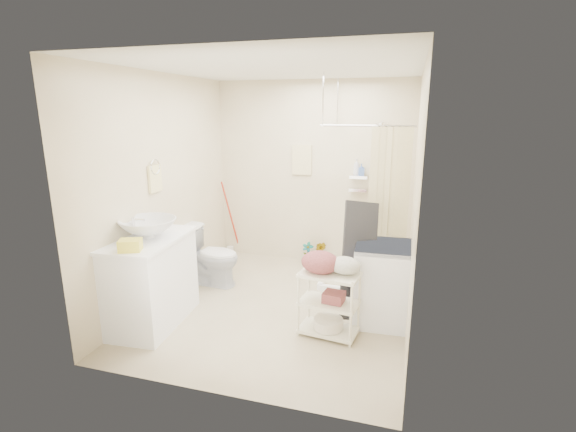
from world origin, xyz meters
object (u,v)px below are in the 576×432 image
(vanity, at_px, (152,281))
(washing_machine, at_px, (383,283))
(toilet, at_px, (211,255))
(laundry_rack, at_px, (329,298))

(vanity, distance_m, washing_machine, 2.41)
(vanity, height_order, toilet, vanity)
(washing_machine, distance_m, laundry_rack, 0.66)
(laundry_rack, bearing_deg, vanity, -164.18)
(toilet, bearing_deg, laundry_rack, -111.92)
(toilet, relative_size, washing_machine, 0.90)
(washing_machine, height_order, laundry_rack, washing_machine)
(toilet, distance_m, laundry_rack, 1.89)
(vanity, xyz_separation_m, washing_machine, (2.30, 0.71, -0.04))
(washing_machine, bearing_deg, toilet, 167.14)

